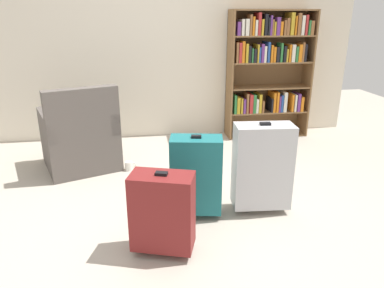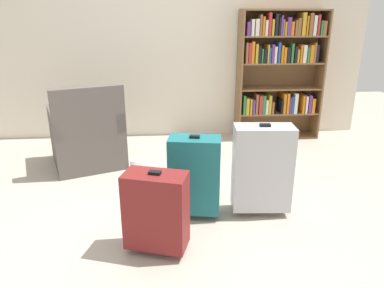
{
  "view_description": "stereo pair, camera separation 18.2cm",
  "coord_description": "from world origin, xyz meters",
  "views": [
    {
      "loc": [
        -0.21,
        -2.67,
        1.56
      ],
      "look_at": [
        0.2,
        0.1,
        0.55
      ],
      "focal_mm": 33.9,
      "sensor_mm": 36.0,
      "label": 1
    },
    {
      "loc": [
        -0.03,
        -2.69,
        1.56
      ],
      "look_at": [
        0.2,
        0.1,
        0.55
      ],
      "focal_mm": 33.9,
      "sensor_mm": 36.0,
      "label": 2
    }
  ],
  "objects": [
    {
      "name": "bookshelf",
      "position": [
        1.46,
        1.86,
        0.91
      ],
      "size": [
        1.07,
        0.32,
        1.61
      ],
      "color": "brown",
      "rests_on": "ground"
    },
    {
      "name": "suitcase_silver",
      "position": [
        0.75,
        -0.09,
        0.4
      ],
      "size": [
        0.48,
        0.26,
        0.76
      ],
      "color": "#B7BABF",
      "rests_on": "ground"
    },
    {
      "name": "armchair",
      "position": [
        -0.84,
        1.05,
        0.32
      ],
      "size": [
        0.9,
        0.9,
        0.9
      ],
      "color": "#59514C",
      "rests_on": "ground"
    },
    {
      "name": "suitcase_dark_red",
      "position": [
        -0.09,
        -0.55,
        0.31
      ],
      "size": [
        0.46,
        0.33,
        0.6
      ],
      "color": "maroon",
      "rests_on": "ground"
    },
    {
      "name": "suitcase_teal",
      "position": [
        0.21,
        -0.09,
        0.36
      ],
      "size": [
        0.43,
        0.28,
        0.69
      ],
      "color": "#19666B",
      "rests_on": "ground"
    },
    {
      "name": "mug",
      "position": [
        -0.35,
        0.9,
        0.05
      ],
      "size": [
        0.12,
        0.08,
        0.1
      ],
      "color": "white",
      "rests_on": "ground"
    },
    {
      "name": "back_wall",
      "position": [
        0.0,
        2.08,
        1.3
      ],
      "size": [
        5.24,
        0.1,
        2.6
      ],
      "primitive_type": "cube",
      "color": "beige",
      "rests_on": "ground"
    },
    {
      "name": "ground_plane",
      "position": [
        0.0,
        0.0,
        0.0
      ],
      "size": [
        9.17,
        9.17,
        0.0
      ],
      "primitive_type": "plane",
      "color": "#B2A899"
    }
  ]
}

